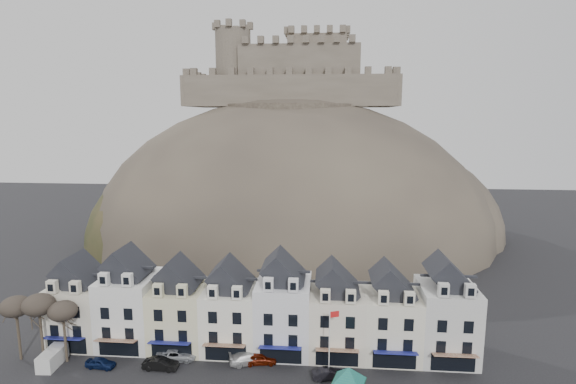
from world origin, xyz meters
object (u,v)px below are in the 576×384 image
object	(u,v)px
car_white	(250,358)
car_maroon	(260,358)
white_van	(52,358)
flagpole	(330,339)
car_charcoal	(328,374)
red_buoy	(347,384)
car_black	(161,364)
car_silver	(177,355)
car_navy	(101,363)
bus_shelter	(349,376)

from	to	relation	value
car_white	car_maroon	bearing A→B (deg)	-109.30
white_van	car_white	size ratio (longest dim) A/B	0.86
car_maroon	car_white	bearing A→B (deg)	81.42
flagpole	car_white	distance (m)	10.68
flagpole	car_charcoal	xyz separation A→B (m)	(-0.13, -0.53, -4.09)
red_buoy	white_van	size ratio (longest dim) A/B	0.48
red_buoy	car_black	distance (m)	22.20
car_silver	car_charcoal	distance (m)	18.96
car_maroon	car_charcoal	xyz separation A→B (m)	(8.39, -2.50, -0.10)
car_charcoal	red_buoy	bearing A→B (deg)	-153.02
red_buoy	car_white	xyz separation A→B (m)	(-11.62, 5.01, -0.32)
car_maroon	car_navy	bearing A→B (deg)	88.94
red_buoy	car_maroon	xyz separation A→B (m)	(-10.42, 5.01, -0.33)
car_white	car_maroon	xyz separation A→B (m)	(1.20, 0.00, -0.01)
flagpole	white_van	bearing A→B (deg)	-179.09
car_navy	car_white	size ratio (longest dim) A/B	0.71
car_navy	red_buoy	bearing A→B (deg)	-90.06
bus_shelter	white_van	bearing A→B (deg)	-171.36
white_van	car_silver	bearing A→B (deg)	6.80
bus_shelter	car_silver	world-z (taller)	bus_shelter
bus_shelter	car_charcoal	bearing A→B (deg)	130.52
white_van	car_silver	size ratio (longest dim) A/B	0.89
red_buoy	car_black	bearing A→B (deg)	172.81
bus_shelter	car_maroon	size ratio (longest dim) A/B	1.49
flagpole	car_navy	bearing A→B (deg)	-178.89
car_charcoal	car_silver	bearing A→B (deg)	70.53
car_silver	red_buoy	bearing A→B (deg)	-112.03
white_van	car_charcoal	bearing A→B (deg)	-2.91
red_buoy	car_silver	xyz separation A→B (m)	(-20.82, 5.01, -0.36)
white_van	car_navy	distance (m)	6.07
bus_shelter	flagpole	xyz separation A→B (m)	(-1.90, 4.91, 1.47)
red_buoy	car_charcoal	distance (m)	3.26
white_van	car_maroon	bearing A→B (deg)	2.80
white_van	car_navy	xyz separation A→B (m)	(6.06, -0.00, -0.36)
bus_shelter	car_silver	distance (m)	22.07
car_white	car_charcoal	world-z (taller)	car_white
car_charcoal	car_maroon	bearing A→B (deg)	61.52
red_buoy	car_white	bearing A→B (deg)	156.65
red_buoy	car_black	size ratio (longest dim) A/B	0.49
flagpole	car_charcoal	world-z (taller)	flagpole
flagpole	car_maroon	bearing A→B (deg)	167.00
flagpole	car_maroon	xyz separation A→B (m)	(-8.52, 1.97, -3.99)
car_navy	car_maroon	size ratio (longest dim) A/B	0.85
car_black	car_charcoal	size ratio (longest dim) A/B	1.13
red_buoy	car_charcoal	world-z (taller)	red_buoy
white_van	car_black	distance (m)	13.41
white_van	car_navy	world-z (taller)	white_van
bus_shelter	car_charcoal	distance (m)	5.49
car_black	car_maroon	xyz separation A→B (m)	(11.60, 2.24, 0.02)
white_van	car_navy	size ratio (longest dim) A/B	1.21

